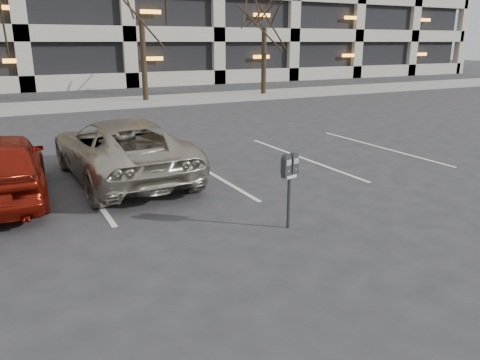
# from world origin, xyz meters

# --- Properties ---
(ground) EXTENTS (140.00, 140.00, 0.00)m
(ground) POSITION_xyz_m (0.00, 0.00, 0.00)
(ground) COLOR #28282B
(ground) RESTS_ON ground
(sidewalk) EXTENTS (80.00, 4.00, 0.12)m
(sidewalk) POSITION_xyz_m (0.00, 16.00, 0.06)
(sidewalk) COLOR gray
(sidewalk) RESTS_ON ground
(stall_lines) EXTENTS (16.90, 5.20, 0.00)m
(stall_lines) POSITION_xyz_m (-1.40, 2.30, 0.01)
(stall_lines) COLOR silver
(stall_lines) RESTS_ON ground
(parking_meter) EXTENTS (0.34, 0.19, 1.25)m
(parking_meter) POSITION_xyz_m (1.17, -1.65, 0.96)
(parking_meter) COLOR black
(parking_meter) RESTS_ON ground
(suv_silver) EXTENTS (2.49, 5.02, 1.37)m
(suv_silver) POSITION_xyz_m (-0.53, 2.59, 0.68)
(suv_silver) COLOR #AEA594
(suv_silver) RESTS_ON ground
(car_red) EXTENTS (1.88, 4.11, 1.37)m
(car_red) POSITION_xyz_m (-2.98, 2.12, 0.68)
(car_red) COLOR maroon
(car_red) RESTS_ON ground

